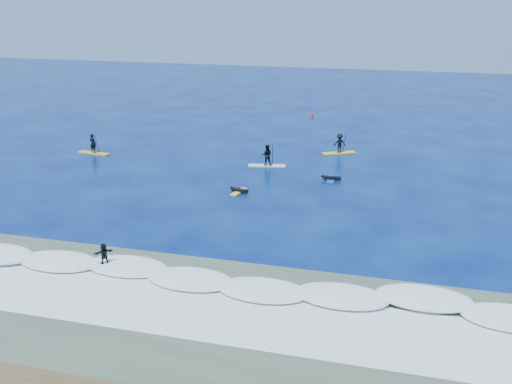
% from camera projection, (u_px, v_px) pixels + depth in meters
% --- Properties ---
extents(ground, '(160.00, 160.00, 0.00)m').
position_uv_depth(ground, '(230.00, 211.00, 40.12)').
color(ground, '#040D4E').
rests_on(ground, ground).
extents(shallow_water, '(90.00, 13.00, 0.01)m').
position_uv_depth(shallow_water, '(144.00, 314.00, 27.34)').
color(shallow_water, '#394D3C').
rests_on(shallow_water, ground).
extents(breaking_wave, '(40.00, 6.00, 0.30)m').
position_uv_depth(breaking_wave, '(176.00, 276.00, 30.99)').
color(breaking_wave, white).
rests_on(breaking_wave, ground).
extents(whitewater, '(34.00, 5.00, 0.02)m').
position_uv_depth(whitewater, '(153.00, 303.00, 28.26)').
color(whitewater, silver).
rests_on(whitewater, ground).
extents(sup_paddler_left, '(3.25, 1.18, 2.23)m').
position_uv_depth(sup_paddler_left, '(93.00, 147.00, 54.01)').
color(sup_paddler_left, gold).
rests_on(sup_paddler_left, ground).
extents(sup_paddler_center, '(3.35, 1.47, 2.28)m').
position_uv_depth(sup_paddler_center, '(267.00, 157.00, 50.06)').
color(sup_paddler_center, silver).
rests_on(sup_paddler_center, ground).
extents(sup_paddler_right, '(3.21, 2.19, 2.25)m').
position_uv_depth(sup_paddler_right, '(339.00, 145.00, 54.01)').
color(sup_paddler_right, gold).
rests_on(sup_paddler_right, ground).
extents(prone_paddler_near, '(1.51, 1.97, 0.40)m').
position_uv_depth(prone_paddler_near, '(239.00, 191.00, 43.76)').
color(prone_paddler_near, yellow).
rests_on(prone_paddler_near, ground).
extents(prone_paddler_far, '(1.64, 2.09, 0.43)m').
position_uv_depth(prone_paddler_far, '(331.00, 179.00, 46.58)').
color(prone_paddler_far, '#1643AA').
rests_on(prone_paddler_far, ground).
extents(wave_surfer, '(1.64, 1.58, 1.29)m').
position_uv_depth(wave_surfer, '(104.00, 255.00, 31.71)').
color(wave_surfer, white).
rests_on(wave_surfer, breaking_wave).
extents(marker_buoy, '(0.28, 0.28, 0.67)m').
position_uv_depth(marker_buoy, '(312.00, 115.00, 69.58)').
color(marker_buoy, red).
rests_on(marker_buoy, ground).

